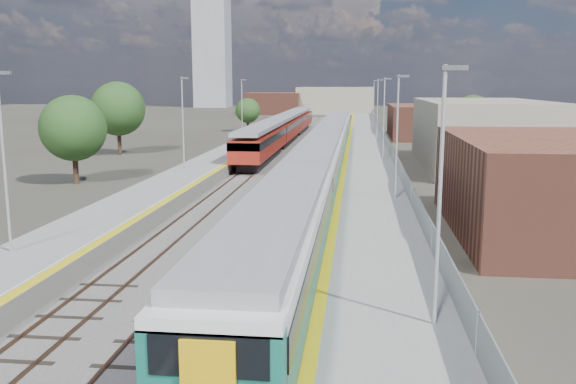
# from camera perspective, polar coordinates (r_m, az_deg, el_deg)

# --- Properties ---
(ground) EXTENTS (320.00, 320.00, 0.00)m
(ground) POSITION_cam_1_polar(r_m,az_deg,el_deg) (65.99, 2.82, 3.15)
(ground) COLOR #47443A
(ground) RESTS_ON ground
(ballast_bed) EXTENTS (10.50, 155.00, 0.06)m
(ballast_bed) POSITION_cam_1_polar(r_m,az_deg,el_deg) (68.64, 1.08, 3.46)
(ballast_bed) COLOR #565451
(ballast_bed) RESTS_ON ground
(tracks) EXTENTS (8.96, 160.00, 0.17)m
(tracks) POSITION_cam_1_polar(r_m,az_deg,el_deg) (70.24, 1.70, 3.67)
(tracks) COLOR #4C3323
(tracks) RESTS_ON ground
(platform_right) EXTENTS (4.70, 155.00, 8.52)m
(platform_right) POSITION_cam_1_polar(r_m,az_deg,el_deg) (68.27, 7.40, 3.77)
(platform_right) COLOR slate
(platform_right) RESTS_ON ground
(platform_left) EXTENTS (4.30, 155.00, 8.52)m
(platform_left) POSITION_cam_1_polar(r_m,az_deg,el_deg) (69.55, -4.52, 3.92)
(platform_left) COLOR slate
(platform_left) RESTS_ON ground
(buildings) EXTENTS (72.00, 185.50, 40.00)m
(buildings) POSITION_cam_1_polar(r_m,az_deg,el_deg) (155.60, -1.74, 11.12)
(buildings) COLOR brown
(buildings) RESTS_ON ground
(green_train) EXTENTS (2.98, 83.00, 3.28)m
(green_train) POSITION_cam_1_polar(r_m,az_deg,el_deg) (52.53, 3.52, 3.90)
(green_train) COLOR black
(green_train) RESTS_ON ground
(red_train) EXTENTS (2.91, 59.06, 3.68)m
(red_train) POSITION_cam_1_polar(r_m,az_deg,el_deg) (81.56, -0.33, 6.03)
(red_train) COLOR black
(red_train) RESTS_ON ground
(tree_a) EXTENTS (5.25, 5.25, 7.12)m
(tree_a) POSITION_cam_1_polar(r_m,az_deg,el_deg) (51.61, -19.46, 5.65)
(tree_a) COLOR #382619
(tree_a) RESTS_ON ground
(tree_b) EXTENTS (6.07, 6.07, 8.23)m
(tree_b) POSITION_cam_1_polar(r_m,az_deg,el_deg) (71.63, -15.63, 7.51)
(tree_b) COLOR #382619
(tree_b) RESTS_ON ground
(tree_c) EXTENTS (4.13, 4.13, 5.60)m
(tree_c) POSITION_cam_1_polar(r_m,az_deg,el_deg) (102.60, -3.79, 7.61)
(tree_c) COLOR #382619
(tree_c) RESTS_ON ground
(tree_d) EXTENTS (4.79, 4.79, 6.49)m
(tree_d) POSITION_cam_1_polar(r_m,az_deg,el_deg) (87.14, 16.90, 7.12)
(tree_d) COLOR #382619
(tree_d) RESTS_ON ground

